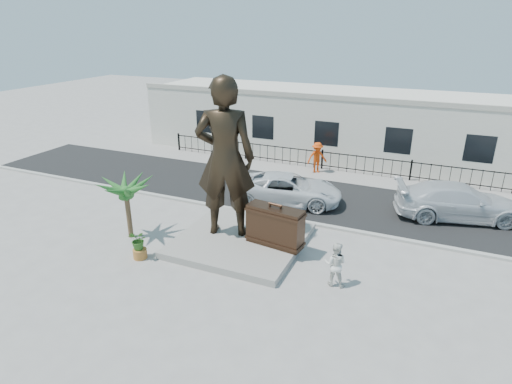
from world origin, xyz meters
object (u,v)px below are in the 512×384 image
at_px(statue, 225,158).
at_px(tourist, 335,264).
at_px(suitcase, 275,226).
at_px(car_white, 288,189).

height_order(statue, tourist, statue).
xyz_separation_m(suitcase, tourist, (2.90, -1.46, -0.29)).
xyz_separation_m(tourist, car_white, (-4.13, 6.54, -0.06)).
bearing_deg(statue, suitcase, 156.69).
height_order(suitcase, car_white, suitcase).
relative_size(statue, tourist, 4.00).
relative_size(statue, car_white, 1.21).
bearing_deg(suitcase, tourist, -18.96).
relative_size(suitcase, car_white, 0.42).
bearing_deg(car_white, suitcase, -178.61).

